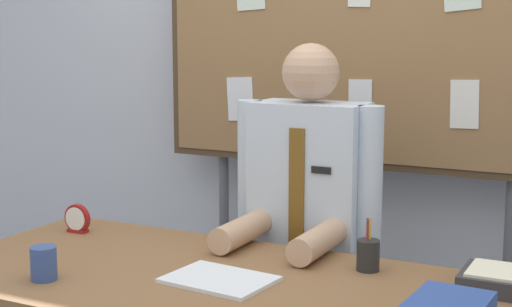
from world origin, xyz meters
The scene contains 9 objects.
back_wall centered at (0.00, 1.26, 1.35)m, with size 6.40×0.08×2.70m, color silver.
desk centered at (0.00, 0.00, 0.67)m, with size 1.85×0.84×0.75m.
person centered at (0.00, 0.59, 0.67)m, with size 0.55×0.56×1.43m.
bulletin_board centered at (0.00, 1.05, 1.40)m, with size 1.71×0.09×1.91m.
open_notebook centered at (-0.02, -0.02, 0.76)m, with size 0.30×0.22×0.01m, color white.
desk_clock centered at (-0.75, 0.23, 0.80)m, with size 0.10×0.04×0.10m.
coffee_mug centered at (-0.48, -0.24, 0.80)m, with size 0.08×0.08×0.10m, color #334C8C.
pen_holder centered at (0.33, 0.28, 0.80)m, with size 0.07×0.07×0.16m.
paper_tray centered at (0.75, 0.28, 0.78)m, with size 0.26×0.20×0.06m.
Camera 1 is at (1.05, -1.88, 1.47)m, focal length 53.74 mm.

